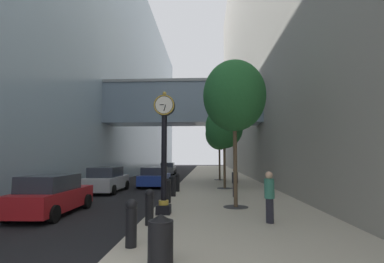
{
  "coord_description": "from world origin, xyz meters",
  "views": [
    {
      "loc": [
        2.29,
        -4.22,
        2.36
      ],
      "look_at": [
        1.06,
        20.75,
        4.57
      ],
      "focal_mm": 26.96,
      "sensor_mm": 36.0,
      "label": 1
    }
  ],
  "objects_px": {
    "street_tree_near": "(234,96)",
    "car_silver_near": "(107,180)",
    "street_clock": "(164,145)",
    "bollard_fourth": "(168,190)",
    "bollard_sixth": "(177,182)",
    "bollard_fifth": "(173,185)",
    "trash_bin": "(161,240)",
    "car_grey_far": "(168,169)",
    "pedestrian_by_clock": "(235,182)",
    "car_red_trailing": "(51,195)",
    "street_tree_mid_near": "(224,127)",
    "car_blue_mid": "(155,177)",
    "bollard_nearest": "(131,222)",
    "street_tree_mid_far": "(219,134)",
    "pedestrian_walking": "(269,195)",
    "bollard_second": "(150,206)"
  },
  "relations": [
    {
      "from": "street_tree_mid_far",
      "to": "pedestrian_walking",
      "type": "xyz_separation_m",
      "value": [
        0.84,
        -18.35,
        -3.57
      ]
    },
    {
      "from": "bollard_second",
      "to": "trash_bin",
      "type": "xyz_separation_m",
      "value": [
        0.93,
        -3.55,
        -0.08
      ]
    },
    {
      "from": "pedestrian_by_clock",
      "to": "car_red_trailing",
      "type": "distance_m",
      "value": 9.22
    },
    {
      "from": "trash_bin",
      "to": "car_blue_mid",
      "type": "bearing_deg",
      "value": 100.57
    },
    {
      "from": "street_tree_mid_near",
      "to": "car_silver_near",
      "type": "height_order",
      "value": "street_tree_mid_near"
    },
    {
      "from": "street_tree_near",
      "to": "car_blue_mid",
      "type": "distance_m",
      "value": 12.16
    },
    {
      "from": "street_tree_near",
      "to": "car_red_trailing",
      "type": "relative_size",
      "value": 1.51
    },
    {
      "from": "street_tree_mid_near",
      "to": "car_blue_mid",
      "type": "xyz_separation_m",
      "value": [
        -5.42,
        2.31,
        -3.73
      ]
    },
    {
      "from": "bollard_nearest",
      "to": "car_grey_far",
      "type": "relative_size",
      "value": 0.25
    },
    {
      "from": "street_clock",
      "to": "trash_bin",
      "type": "distance_m",
      "value": 5.85
    },
    {
      "from": "street_tree_mid_near",
      "to": "trash_bin",
      "type": "xyz_separation_m",
      "value": [
        -2.23,
        -14.74,
        -3.82
      ]
    },
    {
      "from": "car_blue_mid",
      "to": "car_red_trailing",
      "type": "relative_size",
      "value": 1.06
    },
    {
      "from": "pedestrian_walking",
      "to": "car_grey_far",
      "type": "relative_size",
      "value": 0.38
    },
    {
      "from": "street_tree_mid_far",
      "to": "pedestrian_by_clock",
      "type": "bearing_deg",
      "value": -88.59
    },
    {
      "from": "bollard_second",
      "to": "bollard_nearest",
      "type": "bearing_deg",
      "value": -90.0
    },
    {
      "from": "street_tree_mid_near",
      "to": "car_grey_far",
      "type": "relative_size",
      "value": 1.29
    },
    {
      "from": "car_grey_far",
      "to": "pedestrian_by_clock",
      "type": "bearing_deg",
      "value": -73.21
    },
    {
      "from": "street_clock",
      "to": "car_red_trailing",
      "type": "distance_m",
      "value": 5.1
    },
    {
      "from": "pedestrian_walking",
      "to": "car_red_trailing",
      "type": "xyz_separation_m",
      "value": [
        -8.49,
        1.63,
        -0.27
      ]
    },
    {
      "from": "bollard_fourth",
      "to": "car_red_trailing",
      "type": "bearing_deg",
      "value": -151.06
    },
    {
      "from": "bollard_nearest",
      "to": "bollard_fifth",
      "type": "bearing_deg",
      "value": 90.0
    },
    {
      "from": "street_tree_mid_near",
      "to": "car_blue_mid",
      "type": "height_order",
      "value": "street_tree_mid_near"
    },
    {
      "from": "bollard_sixth",
      "to": "bollard_fifth",
      "type": "bearing_deg",
      "value": -90.0
    },
    {
      "from": "street_clock",
      "to": "bollard_fifth",
      "type": "distance_m",
      "value": 5.47
    },
    {
      "from": "pedestrian_walking",
      "to": "pedestrian_by_clock",
      "type": "distance_m",
      "value": 6.33
    },
    {
      "from": "street_tree_near",
      "to": "car_silver_near",
      "type": "xyz_separation_m",
      "value": [
        -8.02,
        6.23,
        -4.32
      ]
    },
    {
      "from": "bollard_fourth",
      "to": "pedestrian_by_clock",
      "type": "distance_m",
      "value": 4.11
    },
    {
      "from": "street_clock",
      "to": "car_blue_mid",
      "type": "height_order",
      "value": "street_clock"
    },
    {
      "from": "street_tree_near",
      "to": "car_silver_near",
      "type": "bearing_deg",
      "value": 142.17
    },
    {
      "from": "bollard_nearest",
      "to": "street_tree_near",
      "type": "relative_size",
      "value": 0.18
    },
    {
      "from": "bollard_sixth",
      "to": "pedestrian_by_clock",
      "type": "relative_size",
      "value": 0.74
    },
    {
      "from": "street_tree_near",
      "to": "trash_bin",
      "type": "relative_size",
      "value": 6.34
    },
    {
      "from": "car_silver_near",
      "to": "car_grey_far",
      "type": "height_order",
      "value": "car_silver_near"
    },
    {
      "from": "street_clock",
      "to": "bollard_fourth",
      "type": "height_order",
      "value": "street_clock"
    },
    {
      "from": "trash_bin",
      "to": "car_grey_far",
      "type": "distance_m",
      "value": 33.14
    },
    {
      "from": "pedestrian_walking",
      "to": "street_tree_mid_near",
      "type": "bearing_deg",
      "value": 94.5
    },
    {
      "from": "trash_bin",
      "to": "car_red_trailing",
      "type": "xyz_separation_m",
      "value": [
        -5.41,
        5.68,
        0.11
      ]
    },
    {
      "from": "bollard_second",
      "to": "pedestrian_walking",
      "type": "xyz_separation_m",
      "value": [
        4.01,
        0.5,
        0.3
      ]
    },
    {
      "from": "street_tree_near",
      "to": "car_grey_far",
      "type": "relative_size",
      "value": 1.45
    },
    {
      "from": "street_clock",
      "to": "car_blue_mid",
      "type": "bearing_deg",
      "value": 101.84
    },
    {
      "from": "street_tree_mid_far",
      "to": "car_blue_mid",
      "type": "relative_size",
      "value": 1.3
    },
    {
      "from": "street_tree_mid_far",
      "to": "pedestrian_walking",
      "type": "bearing_deg",
      "value": -87.38
    },
    {
      "from": "street_clock",
      "to": "pedestrian_by_clock",
      "type": "height_order",
      "value": "street_clock"
    },
    {
      "from": "street_tree_mid_near",
      "to": "pedestrian_by_clock",
      "type": "xyz_separation_m",
      "value": [
        0.3,
        -4.38,
        -3.52
      ]
    },
    {
      "from": "trash_bin",
      "to": "car_red_trailing",
      "type": "height_order",
      "value": "car_red_trailing"
    },
    {
      "from": "street_clock",
      "to": "bollard_nearest",
      "type": "distance_m",
      "value": 4.64
    },
    {
      "from": "bollard_second",
      "to": "street_clock",
      "type": "bearing_deg",
      "value": 84.03
    },
    {
      "from": "bollard_fourth",
      "to": "street_tree_near",
      "type": "xyz_separation_m",
      "value": [
        3.17,
        -1.09,
        4.39
      ]
    },
    {
      "from": "bollard_sixth",
      "to": "street_tree_near",
      "type": "distance_m",
      "value": 7.85
    },
    {
      "from": "bollard_fifth",
      "to": "car_blue_mid",
      "type": "xyz_separation_m",
      "value": [
        -2.25,
        6.58,
        0.01
      ]
    }
  ]
}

